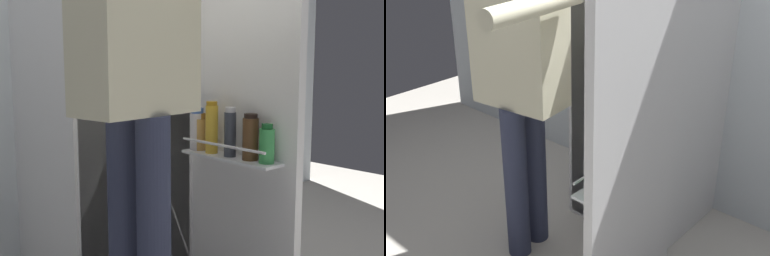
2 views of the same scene
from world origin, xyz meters
TOP-DOWN VIEW (x-y plane):
  - refrigerator at (0.02, 0.50)m, footprint 0.69×1.22m
  - person at (-0.27, -0.13)m, footprint 0.61×0.71m

SIDE VIEW (x-z plane):
  - refrigerator at x=0.02m, z-range 0.00..1.61m
  - person at x=-0.27m, z-range 0.17..1.85m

